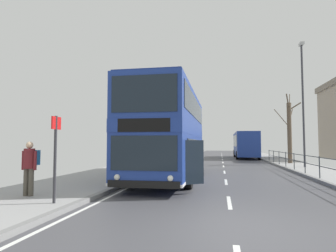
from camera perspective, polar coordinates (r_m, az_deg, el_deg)
name	(u,v)px	position (r m, az deg, el deg)	size (l,w,h in m)	color
ground	(200,223)	(6.78, 6.32, -18.48)	(15.80, 140.00, 0.20)	#46464B
double_decker_bus_main	(170,134)	(14.78, 0.44, -1.54)	(3.32, 10.62, 4.40)	navy
background_bus_far_lane	(245,144)	(37.66, 15.01, -3.50)	(2.74, 10.96, 3.18)	navy
pedestrian_railing_far_kerb	(299,159)	(19.27, 24.48, -6.00)	(0.05, 21.80, 1.05)	#2D3338
pedestrian_with_backpack	(30,164)	(10.31, -25.62, -6.78)	(0.55, 0.54, 1.72)	#4C473D
bus_stop_sign_near	(55,149)	(8.74, -21.36, -4.18)	(0.08, 0.44, 2.44)	#2D2D33
street_lamp_far_side	(303,95)	(23.18, 25.09, 5.50)	(0.28, 0.60, 9.06)	#38383D
bare_tree_far_00	(289,130)	(27.07, 22.86, -0.69)	(2.10, 2.88, 6.18)	brown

